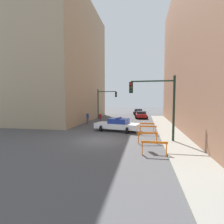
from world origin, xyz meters
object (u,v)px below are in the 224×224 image
at_px(parked_car_mid, 138,112).
at_px(pedestrian_crossing, 100,118).
at_px(barrier_front, 154,146).
at_px(barrier_mid, 148,136).
at_px(traffic_light_near, 159,98).
at_px(pedestrian_corner, 88,118).
at_px(traffic_light_far, 104,100).
at_px(police_car, 117,125).
at_px(barrier_corner, 147,125).
at_px(barrier_back, 148,129).
at_px(parked_car_near, 141,115).

height_order(parked_car_mid, pedestrian_crossing, pedestrian_crossing).
relative_size(barrier_front, barrier_mid, 1.01).
relative_size(traffic_light_near, pedestrian_corner, 3.13).
bearing_deg(traffic_light_near, traffic_light_far, 117.59).
bearing_deg(parked_car_mid, barrier_mid, -90.82).
xyz_separation_m(traffic_light_far, barrier_front, (7.52, -19.05, -2.78)).
bearing_deg(barrier_front, barrier_mid, 96.80).
relative_size(traffic_light_near, police_car, 1.04).
relative_size(police_car, barrier_corner, 3.12).
xyz_separation_m(barrier_front, barrier_corner, (-0.33, 8.40, 0.00)).
relative_size(police_car, barrier_front, 3.12).
bearing_deg(barrier_front, parked_car_mid, 93.69).
relative_size(traffic_light_near, barrier_back, 3.25).
bearing_deg(traffic_light_far, parked_car_mid, 60.11).
distance_m(pedestrian_corner, barrier_mid, 12.58).
height_order(traffic_light_near, barrier_front, traffic_light_near).
height_order(parked_car_mid, barrier_corner, parked_car_mid).
distance_m(traffic_light_near, barrier_corner, 5.61).
bearing_deg(traffic_light_near, parked_car_mid, 95.39).
xyz_separation_m(pedestrian_crossing, pedestrian_corner, (-1.96, 0.50, 0.00)).
bearing_deg(pedestrian_corner, parked_car_mid, 145.08).
relative_size(traffic_light_far, barrier_mid, 3.30).
distance_m(police_car, barrier_corner, 3.19).
bearing_deg(pedestrian_corner, barrier_mid, 26.87).
height_order(traffic_light_far, barrier_corner, traffic_light_far).
distance_m(traffic_light_near, barrier_back, 4.04).
bearing_deg(barrier_mid, parked_car_near, 92.41).
xyz_separation_m(pedestrian_crossing, barrier_front, (6.45, -12.04, -0.24)).
relative_size(traffic_light_far, barrier_corner, 3.25).
xyz_separation_m(traffic_light_far, parked_car_mid, (5.65, 9.84, -2.72)).
xyz_separation_m(police_car, pedestrian_crossing, (-3.01, 4.33, 0.14)).
height_order(pedestrian_crossing, pedestrian_corner, same).
height_order(parked_car_near, parked_car_mid, same).
distance_m(pedestrian_crossing, barrier_front, 13.66).
xyz_separation_m(parked_car_near, pedestrian_corner, (-7.30, -8.66, 0.19)).
height_order(traffic_light_near, barrier_back, traffic_light_near).
relative_size(pedestrian_crossing, barrier_corner, 1.04).
bearing_deg(parked_car_near, barrier_corner, -90.58).
bearing_deg(police_car, parked_car_mid, 8.09).
height_order(pedestrian_crossing, barrier_front, pedestrian_crossing).
bearing_deg(pedestrian_corner, pedestrian_crossing, 62.61).
distance_m(parked_car_mid, barrier_back, 22.56).
xyz_separation_m(traffic_light_near, barrier_corner, (-0.85, 4.72, -2.91)).
bearing_deg(parked_car_near, barrier_front, -91.06).
relative_size(pedestrian_crossing, barrier_back, 1.04).
xyz_separation_m(barrier_front, barrier_mid, (-0.35, 2.90, 0.00)).
relative_size(parked_car_near, barrier_back, 2.76).
bearing_deg(barrier_mid, barrier_back, 87.85).
bearing_deg(barrier_front, traffic_light_far, 111.53).
relative_size(traffic_light_near, barrier_corner, 3.25).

